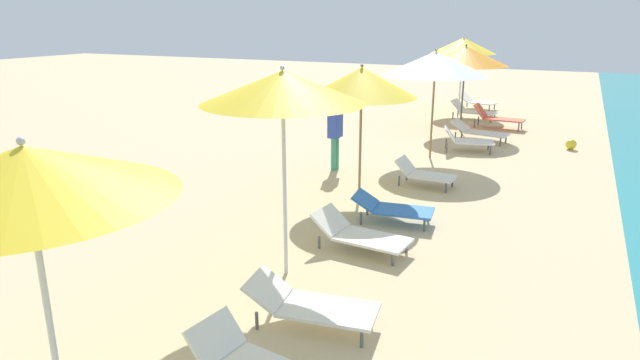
# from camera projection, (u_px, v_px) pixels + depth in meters

# --- Properties ---
(umbrella_second) EXTENTS (2.08, 2.08, 2.59)m
(umbrella_second) POSITION_uv_depth(u_px,v_px,m) (26.00, 172.00, 3.75)
(umbrella_second) COLOR silver
(umbrella_second) RESTS_ON ground
(umbrella_third) EXTENTS (2.08, 2.08, 2.79)m
(umbrella_third) POSITION_uv_depth(u_px,v_px,m) (283.00, 88.00, 6.78)
(umbrella_third) COLOR silver
(umbrella_third) RESTS_ON ground
(lounger_third_shoreside) EXTENTS (1.49, 0.75, 0.54)m
(lounger_third_shoreside) POSITION_uv_depth(u_px,v_px,m) (360.00, 234.00, 8.17)
(lounger_third_shoreside) COLOR white
(lounger_third_shoreside) RESTS_ON ground
(lounger_third_inland) EXTENTS (1.54, 0.81, 0.52)m
(lounger_third_inland) POSITION_uv_depth(u_px,v_px,m) (310.00, 304.00, 6.15)
(lounger_third_inland) COLOR white
(lounger_third_inland) RESTS_ON ground
(umbrella_fourth) EXTENTS (2.09, 2.09, 2.52)m
(umbrella_fourth) POSITION_uv_depth(u_px,v_px,m) (362.00, 82.00, 10.22)
(umbrella_fourth) COLOR olive
(umbrella_fourth) RESTS_ON ground
(lounger_fourth_shoreside) EXTENTS (1.23, 0.63, 0.55)m
(lounger_fourth_shoreside) POSITION_uv_depth(u_px,v_px,m) (424.00, 173.00, 11.25)
(lounger_fourth_shoreside) COLOR white
(lounger_fourth_shoreside) RESTS_ON ground
(lounger_fourth_inland) EXTENTS (1.40, 0.76, 0.48)m
(lounger_fourth_inland) POSITION_uv_depth(u_px,v_px,m) (392.00, 208.00, 9.25)
(lounger_fourth_inland) COLOR blue
(lounger_fourth_inland) RESTS_ON ground
(umbrella_fifth) EXTENTS (2.51, 2.51, 2.64)m
(umbrella_fifth) POSITION_uv_depth(u_px,v_px,m) (435.00, 64.00, 12.98)
(umbrella_fifth) COLOR olive
(umbrella_fifth) RESTS_ON ground
(lounger_fifth_shoreside) EXTENTS (1.37, 0.92, 0.64)m
(lounger_fifth_shoreside) POSITION_uv_depth(u_px,v_px,m) (467.00, 140.00, 14.15)
(lounger_fifth_shoreside) COLOR white
(lounger_fifth_shoreside) RESTS_ON ground
(umbrella_sixth) EXTENTS (2.50, 2.50, 2.59)m
(umbrella_sixth) POSITION_uv_depth(u_px,v_px,m) (466.00, 56.00, 16.15)
(umbrella_sixth) COLOR #4C4C51
(umbrella_sixth) RESTS_ON ground
(lounger_sixth_shoreside) EXTENTS (1.56, 0.70, 0.72)m
(lounger_sixth_shoreside) POSITION_uv_depth(u_px,v_px,m) (497.00, 117.00, 17.12)
(lounger_sixth_shoreside) COLOR #D8593F
(lounger_sixth_shoreside) RESTS_ON ground
(lounger_sixth_inland) EXTENTS (1.63, 0.84, 0.56)m
(lounger_sixth_inland) POSITION_uv_depth(u_px,v_px,m) (479.00, 131.00, 15.26)
(lounger_sixth_inland) COLOR white
(lounger_sixth_inland) RESTS_ON ground
(umbrella_farthest) EXTENTS (2.30, 2.30, 2.71)m
(umbrella_farthest) POSITION_uv_depth(u_px,v_px,m) (463.00, 46.00, 19.37)
(umbrella_farthest) COLOR silver
(umbrella_farthest) RESTS_ON ground
(lounger_farthest_shoreside) EXTENTS (1.45, 0.91, 0.54)m
(lounger_farthest_shoreside) POSITION_uv_depth(u_px,v_px,m) (477.00, 101.00, 20.77)
(lounger_farthest_shoreside) COLOR white
(lounger_farthest_shoreside) RESTS_ON ground
(lounger_farthest_inland) EXTENTS (1.55, 0.79, 0.64)m
(lounger_farthest_inland) POSITION_uv_depth(u_px,v_px,m) (473.00, 110.00, 18.57)
(lounger_farthest_inland) COLOR white
(lounger_farthest_inland) RESTS_ON ground
(person_walking_near) EXTENTS (0.23, 0.37, 1.53)m
(person_walking_near) POSITION_uv_depth(u_px,v_px,m) (335.00, 130.00, 12.29)
(person_walking_near) COLOR #3F9972
(person_walking_near) RESTS_ON ground
(beach_ball) EXTENTS (0.28, 0.28, 0.28)m
(beach_ball) POSITION_uv_depth(u_px,v_px,m) (571.00, 144.00, 14.41)
(beach_ball) COLOR yellow
(beach_ball) RESTS_ON ground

